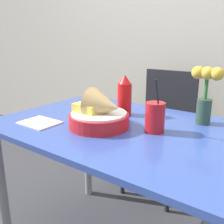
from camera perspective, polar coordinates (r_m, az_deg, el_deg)
The scene contains 8 objects.
wall_window at distance 2.13m, azimuth 20.71°, elevation 20.18°, with size 7.00×0.06×2.60m.
dining_table at distance 1.18m, azimuth 1.87°, elevation -7.70°, with size 1.13×0.78×0.74m.
chair_far_window at distance 1.90m, azimuth 11.82°, elevation -2.21°, with size 0.40×0.40×0.90m.
food_basket at distance 1.09m, azimuth -2.65°, elevation -0.41°, with size 0.27×0.27×0.18m.
ketchup_bottle at distance 1.27m, azimuth 2.88°, elevation 3.73°, with size 0.07×0.07×0.21m.
drink_cup at distance 1.05m, azimuth 9.78°, elevation -1.41°, with size 0.08×0.08×0.23m.
flower_vase at distance 1.19m, azimuth 20.63°, elevation 4.50°, with size 0.14×0.07×0.26m.
napkin at distance 1.21m, azimuth -16.20°, elevation -2.34°, with size 0.17×0.14×0.01m.
Camera 1 is at (0.61, -0.90, 1.11)m, focal length 40.00 mm.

